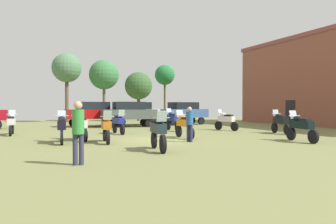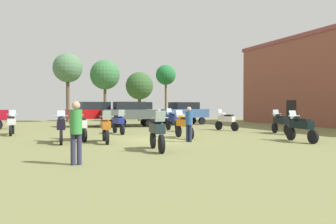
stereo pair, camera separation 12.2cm
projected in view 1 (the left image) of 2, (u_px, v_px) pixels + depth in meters
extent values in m
cube|color=olive|center=(161.00, 140.00, 16.40)|extent=(44.00, 52.00, 0.02)
cube|color=black|center=(291.00, 113.00, 29.00)|extent=(0.08, 1.20, 2.20)
cylinder|color=black|center=(108.00, 137.00, 14.39)|extent=(0.19, 0.64, 0.63)
cylinder|color=black|center=(105.00, 134.00, 15.90)|extent=(0.19, 0.64, 0.63)
cube|color=#BE691D|center=(106.00, 125.00, 15.13)|extent=(0.50, 1.37, 0.36)
ellipsoid|color=#BE691D|center=(107.00, 119.00, 14.84)|extent=(0.37, 0.51, 0.24)
cube|color=black|center=(106.00, 119.00, 15.35)|extent=(0.36, 0.59, 0.12)
cube|color=silver|center=(107.00, 115.00, 14.52)|extent=(0.37, 0.19, 0.39)
cylinder|color=#B7B7BC|center=(107.00, 117.00, 14.61)|extent=(0.62, 0.10, 0.04)
cylinder|color=black|center=(274.00, 128.00, 20.73)|extent=(0.25, 0.62, 0.61)
cylinder|color=black|center=(287.00, 129.00, 19.26)|extent=(0.25, 0.62, 0.61)
cube|color=black|center=(281.00, 121.00, 19.99)|extent=(0.62, 1.31, 0.36)
ellipsoid|color=black|center=(278.00, 116.00, 20.26)|extent=(0.41, 0.54, 0.24)
cube|color=black|center=(282.00, 117.00, 19.76)|extent=(0.41, 0.61, 0.12)
cube|color=silver|center=(276.00, 113.00, 20.57)|extent=(0.38, 0.23, 0.39)
cylinder|color=#B7B7BC|center=(276.00, 114.00, 20.48)|extent=(0.61, 0.17, 0.04)
cylinder|color=black|center=(76.00, 133.00, 16.84)|extent=(0.20, 0.64, 0.63)
cylinder|color=black|center=(85.00, 135.00, 15.47)|extent=(0.20, 0.64, 0.63)
cube|color=silver|center=(80.00, 124.00, 16.15)|extent=(0.52, 1.37, 0.36)
ellipsoid|color=silver|center=(79.00, 118.00, 16.40)|extent=(0.38, 0.52, 0.24)
cube|color=black|center=(82.00, 119.00, 15.94)|extent=(0.37, 0.59, 0.12)
cube|color=silver|center=(77.00, 114.00, 16.69)|extent=(0.38, 0.20, 0.39)
cylinder|color=#B7B7BC|center=(77.00, 115.00, 16.60)|extent=(0.62, 0.11, 0.04)
cylinder|color=black|center=(122.00, 129.00, 19.24)|extent=(0.16, 0.62, 0.62)
cylinder|color=black|center=(115.00, 128.00, 20.61)|extent=(0.16, 0.62, 0.62)
cube|color=navy|center=(118.00, 121.00, 19.92)|extent=(0.44, 1.31, 0.36)
ellipsoid|color=navy|center=(120.00, 116.00, 19.65)|extent=(0.35, 0.50, 0.24)
cube|color=black|center=(117.00, 116.00, 20.12)|extent=(0.33, 0.58, 0.12)
cube|color=silver|center=(122.00, 113.00, 19.36)|extent=(0.37, 0.17, 0.39)
cylinder|color=#B7B7BC|center=(121.00, 114.00, 19.45)|extent=(0.62, 0.07, 0.04)
cylinder|color=black|center=(291.00, 134.00, 16.26)|extent=(0.19, 0.63, 0.62)
cylinder|color=black|center=(313.00, 137.00, 14.76)|extent=(0.19, 0.63, 0.62)
cube|color=black|center=(302.00, 125.00, 15.50)|extent=(0.51, 1.37, 0.36)
ellipsoid|color=black|center=(297.00, 118.00, 15.78)|extent=(0.37, 0.51, 0.24)
cube|color=black|center=(305.00, 120.00, 15.27)|extent=(0.36, 0.59, 0.12)
cube|color=silver|center=(293.00, 114.00, 16.10)|extent=(0.37, 0.19, 0.39)
cylinder|color=#B7B7BC|center=(294.00, 116.00, 16.01)|extent=(0.62, 0.10, 0.04)
cylinder|color=black|center=(13.00, 129.00, 19.81)|extent=(0.13, 0.60, 0.60)
cylinder|color=black|center=(10.00, 131.00, 18.39)|extent=(0.13, 0.60, 0.60)
cube|color=silver|center=(11.00, 121.00, 19.09)|extent=(0.39, 1.31, 0.36)
ellipsoid|color=silver|center=(12.00, 116.00, 19.36)|extent=(0.33, 0.49, 0.24)
cube|color=black|center=(11.00, 117.00, 18.87)|extent=(0.31, 0.57, 0.12)
cube|color=silver|center=(12.00, 113.00, 19.66)|extent=(0.36, 0.16, 0.39)
cylinder|color=#B7B7BC|center=(12.00, 114.00, 19.57)|extent=(0.62, 0.05, 0.04)
cylinder|color=black|center=(163.00, 144.00, 11.72)|extent=(0.21, 0.68, 0.67)
cylinder|color=black|center=(154.00, 140.00, 13.17)|extent=(0.21, 0.68, 0.67)
cube|color=#1E2C32|center=(158.00, 128.00, 12.44)|extent=(0.53, 1.31, 0.36)
ellipsoid|color=#1E2C32|center=(160.00, 121.00, 12.15)|extent=(0.38, 0.52, 0.24)
cube|color=black|center=(157.00, 121.00, 12.65)|extent=(0.37, 0.60, 0.12)
cube|color=silver|center=(162.00, 116.00, 11.84)|extent=(0.38, 0.20, 0.39)
cylinder|color=#B7B7BC|center=(161.00, 118.00, 11.94)|extent=(0.62, 0.12, 0.04)
cylinder|color=black|center=(179.00, 131.00, 17.91)|extent=(0.12, 0.62, 0.62)
cylinder|color=black|center=(191.00, 133.00, 16.53)|extent=(0.12, 0.62, 0.62)
cube|color=#C36E11|center=(184.00, 123.00, 17.21)|extent=(0.36, 1.27, 0.36)
ellipsoid|color=#C36E11|center=(182.00, 117.00, 17.47)|extent=(0.32, 0.48, 0.24)
cube|color=black|center=(186.00, 118.00, 17.00)|extent=(0.30, 0.56, 0.12)
cube|color=silver|center=(180.00, 114.00, 17.76)|extent=(0.36, 0.15, 0.39)
cylinder|color=#B7B7BC|center=(180.00, 115.00, 17.67)|extent=(0.62, 0.04, 0.04)
cylinder|color=black|center=(62.00, 135.00, 15.64)|extent=(0.17, 0.64, 0.63)
cylinder|color=black|center=(62.00, 138.00, 14.21)|extent=(0.17, 0.64, 0.63)
cube|color=black|center=(62.00, 125.00, 14.91)|extent=(0.46, 1.31, 0.36)
ellipsoid|color=black|center=(62.00, 119.00, 15.18)|extent=(0.36, 0.50, 0.24)
cube|color=black|center=(62.00, 120.00, 14.70)|extent=(0.34, 0.58, 0.12)
cube|color=silver|center=(62.00, 115.00, 15.49)|extent=(0.37, 0.18, 0.39)
cylinder|color=#B7B7BC|center=(62.00, 116.00, 15.40)|extent=(0.62, 0.09, 0.04)
cylinder|color=black|center=(218.00, 125.00, 23.29)|extent=(0.29, 0.62, 0.61)
cylinder|color=black|center=(235.00, 126.00, 22.15)|extent=(0.29, 0.62, 0.61)
cube|color=silver|center=(226.00, 119.00, 22.71)|extent=(0.69, 1.29, 0.36)
ellipsoid|color=silver|center=(223.00, 115.00, 22.92)|extent=(0.44, 0.55, 0.24)
cube|color=black|center=(229.00, 115.00, 22.53)|extent=(0.44, 0.62, 0.12)
cube|color=silver|center=(220.00, 112.00, 23.16)|extent=(0.39, 0.25, 0.39)
cylinder|color=#B7B7BC|center=(221.00, 113.00, 23.09)|extent=(0.61, 0.21, 0.04)
cylinder|color=black|center=(168.00, 125.00, 23.11)|extent=(0.13, 0.67, 0.67)
cylinder|color=black|center=(177.00, 126.00, 21.68)|extent=(0.13, 0.67, 0.67)
cube|color=navy|center=(173.00, 118.00, 22.38)|extent=(0.38, 1.33, 0.36)
ellipsoid|color=navy|center=(171.00, 114.00, 22.65)|extent=(0.33, 0.49, 0.24)
cube|color=black|center=(174.00, 115.00, 22.17)|extent=(0.31, 0.56, 0.12)
cube|color=silver|center=(169.00, 111.00, 22.95)|extent=(0.36, 0.16, 0.39)
cylinder|color=#B7B7BC|center=(170.00, 112.00, 22.86)|extent=(0.62, 0.05, 0.04)
cylinder|color=black|center=(174.00, 122.00, 28.42)|extent=(0.67, 0.31, 0.64)
cylinder|color=black|center=(165.00, 121.00, 29.66)|extent=(0.67, 0.31, 0.64)
cylinder|color=black|center=(201.00, 121.00, 29.92)|extent=(0.67, 0.31, 0.64)
cylinder|color=black|center=(192.00, 120.00, 31.15)|extent=(0.67, 0.31, 0.64)
cube|color=#3B5C90|center=(183.00, 113.00, 29.77)|extent=(4.52, 2.41, 0.75)
cube|color=black|center=(183.00, 106.00, 29.76)|extent=(2.57, 1.92, 0.61)
cylinder|color=black|center=(78.00, 123.00, 25.67)|extent=(0.66, 0.30, 0.64)
cylinder|color=black|center=(73.00, 123.00, 26.92)|extent=(0.66, 0.30, 0.64)
cylinder|color=black|center=(113.00, 122.00, 27.14)|extent=(0.66, 0.30, 0.64)
cylinder|color=black|center=(107.00, 122.00, 28.38)|extent=(0.66, 0.30, 0.64)
cube|color=#A00F0F|center=(93.00, 114.00, 27.02)|extent=(4.50, 2.36, 0.75)
cube|color=black|center=(93.00, 106.00, 27.00)|extent=(2.55, 1.88, 0.61)
cylinder|color=black|center=(112.00, 124.00, 25.25)|extent=(0.65, 0.24, 0.64)
cylinder|color=black|center=(109.00, 123.00, 26.59)|extent=(0.65, 0.24, 0.64)
cylinder|color=black|center=(149.00, 123.00, 26.27)|extent=(0.65, 0.24, 0.64)
cylinder|color=black|center=(144.00, 122.00, 27.62)|extent=(0.65, 0.24, 0.64)
cube|color=#48504D|center=(129.00, 114.00, 26.42)|extent=(4.35, 1.93, 0.75)
cube|color=black|center=(129.00, 106.00, 26.41)|extent=(2.41, 1.65, 0.61)
cylinder|color=black|center=(122.00, 122.00, 27.94)|extent=(0.65, 0.24, 0.64)
cylinder|color=black|center=(118.00, 121.00, 29.29)|extent=(0.65, 0.24, 0.64)
cylinder|color=black|center=(155.00, 121.00, 28.96)|extent=(0.65, 0.24, 0.64)
cylinder|color=black|center=(150.00, 121.00, 30.31)|extent=(0.65, 0.24, 0.64)
cube|color=white|center=(136.00, 113.00, 29.12)|extent=(4.36, 1.94, 0.75)
cube|color=black|center=(136.00, 106.00, 29.10)|extent=(2.42, 1.66, 0.61)
cylinder|color=#2C2C48|center=(81.00, 149.00, 9.44)|extent=(0.14, 0.14, 0.88)
cylinder|color=#2C2C48|center=(75.00, 150.00, 9.39)|extent=(0.14, 0.14, 0.88)
cylinder|color=#328139|center=(78.00, 122.00, 9.40)|extent=(0.37, 0.37, 0.70)
sphere|color=tan|center=(78.00, 105.00, 9.40)|extent=(0.24, 0.24, 0.24)
cylinder|color=#242B4E|center=(191.00, 133.00, 15.42)|extent=(0.14, 0.14, 0.79)
cylinder|color=#242B4E|center=(188.00, 133.00, 15.52)|extent=(0.14, 0.14, 0.79)
cylinder|color=#26518B|center=(190.00, 118.00, 15.46)|extent=(0.46, 0.46, 0.63)
sphere|color=tan|center=(190.00, 109.00, 15.45)|extent=(0.21, 0.21, 0.21)
cylinder|color=brown|center=(67.00, 98.00, 34.18)|extent=(0.36, 0.36, 4.92)
sphere|color=#4B754D|center=(67.00, 68.00, 34.12)|extent=(2.99, 2.99, 2.99)
cylinder|color=brown|center=(139.00, 106.00, 37.25)|extent=(0.34, 0.34, 3.23)
sphere|color=#355B2D|center=(139.00, 86.00, 37.21)|extent=(3.08, 3.08, 3.08)
cylinder|color=brown|center=(104.00, 101.00, 36.48)|extent=(0.32, 0.32, 4.37)
sphere|color=#39733F|center=(104.00, 75.00, 36.43)|extent=(3.25, 3.25, 3.25)
cylinder|color=brown|center=(165.00, 100.00, 39.97)|extent=(0.25, 0.25, 4.86)
sphere|color=#226F35|center=(165.00, 75.00, 39.91)|extent=(2.41, 2.41, 2.41)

